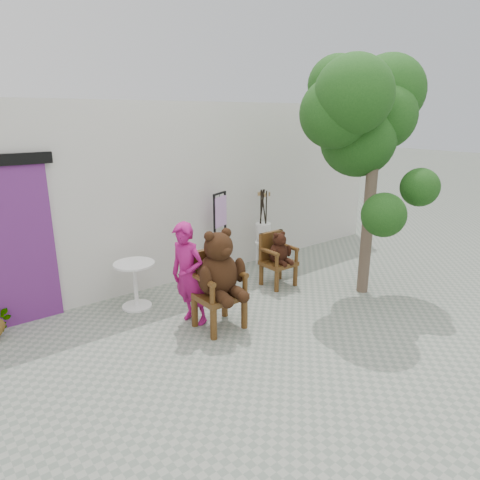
{
  "coord_description": "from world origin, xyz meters",
  "views": [
    {
      "loc": [
        -3.87,
        -3.56,
        2.81
      ],
      "look_at": [
        -0.02,
        1.39,
        0.95
      ],
      "focal_mm": 32.0,
      "sensor_mm": 36.0,
      "label": 1
    }
  ],
  "objects": [
    {
      "name": "person",
      "position": [
        -1.12,
        1.08,
        0.73
      ],
      "size": [
        0.51,
        0.62,
        1.47
      ],
      "primitive_type": "imported",
      "rotation": [
        0.0,
        0.0,
        -1.24
      ],
      "color": "#9D1363",
      "rests_on": "ground"
    },
    {
      "name": "display_stand",
      "position": [
        0.29,
        2.35,
        0.58
      ],
      "size": [
        0.55,
        0.5,
        1.51
      ],
      "rotation": [
        0.0,
        0.0,
        0.42
      ],
      "color": "black",
      "rests_on": "ground"
    },
    {
      "name": "stool_bucket",
      "position": [
        1.29,
        2.35,
        0.64
      ],
      "size": [
        0.32,
        0.32,
        1.45
      ],
      "rotation": [
        0.0,
        0.0,
        0.02
      ],
      "color": "white",
      "rests_on": "ground"
    },
    {
      "name": "back_wall",
      "position": [
        0.0,
        3.1,
        1.5
      ],
      "size": [
        9.0,
        1.0,
        3.0
      ],
      "primitive_type": "cube",
      "color": "silver",
      "rests_on": "ground"
    },
    {
      "name": "doorway",
      "position": [
        -3.0,
        2.58,
        1.16
      ],
      "size": [
        1.4,
        0.11,
        2.33
      ],
      "color": "#62246C",
      "rests_on": "ground"
    },
    {
      "name": "ground_plane",
      "position": [
        0.0,
        0.0,
        0.0
      ],
      "size": [
        60.0,
        60.0,
        0.0
      ],
      "primitive_type": "plane",
      "color": "gray",
      "rests_on": "ground"
    },
    {
      "name": "chair_big",
      "position": [
        -0.84,
        0.79,
        0.77
      ],
      "size": [
        0.68,
        0.73,
        1.38
      ],
      "color": "#42270E",
      "rests_on": "ground"
    },
    {
      "name": "chair_small",
      "position": [
        0.81,
        1.41,
        0.56
      ],
      "size": [
        0.51,
        0.5,
        0.94
      ],
      "color": "#42270E",
      "rests_on": "ground"
    },
    {
      "name": "cafe_table",
      "position": [
        -1.46,
        2.06,
        0.44
      ],
      "size": [
        0.6,
        0.6,
        0.7
      ],
      "rotation": [
        0.0,
        0.0,
        -0.38
      ],
      "color": "white",
      "rests_on": "ground"
    },
    {
      "name": "tree",
      "position": [
        1.69,
        0.57,
        2.81
      ],
      "size": [
        2.33,
        1.91,
        3.72
      ],
      "rotation": [
        0.0,
        0.0,
        -0.25
      ],
      "color": "#47372A",
      "rests_on": "ground"
    }
  ]
}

